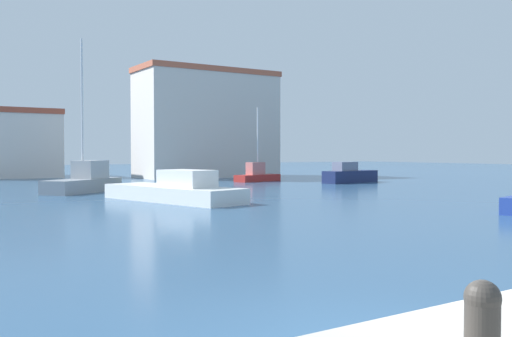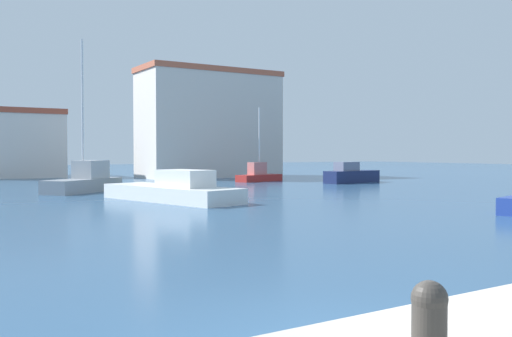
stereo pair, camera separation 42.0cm
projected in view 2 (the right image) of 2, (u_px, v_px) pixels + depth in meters
The scene contains 9 objects.
water at pixel (319, 194), 31.17m from camera, with size 160.00×160.00×0.00m, color #2D5175.
mooring_bollard at pixel (429, 321), 3.84m from camera, with size 0.25×0.25×0.61m.
sailboat_red_distant_east at pixel (259, 175), 44.69m from camera, with size 4.34×2.25×5.93m.
motorboat_navy_far_left at pixel (351, 175), 42.69m from camera, with size 5.22×2.09×1.61m.
motorboat_white_far_right at pixel (173, 191), 26.73m from camera, with size 4.37×8.41×1.52m.
motorboat_yellow_inner_mooring at pixel (184, 181), 37.33m from camera, with size 2.02×4.45×1.11m.
sailboat_grey_near_pier at pixel (85, 180), 32.92m from camera, with size 5.38×4.77×8.95m.
harbor_office at pixel (15, 143), 52.42m from camera, with size 7.94×8.27×6.31m.
yacht_club at pixel (210, 124), 52.42m from camera, with size 13.15×5.73×10.07m.
Camera 2 is at (-4.36, -4.61, 2.36)m, focal length 39.11 mm.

